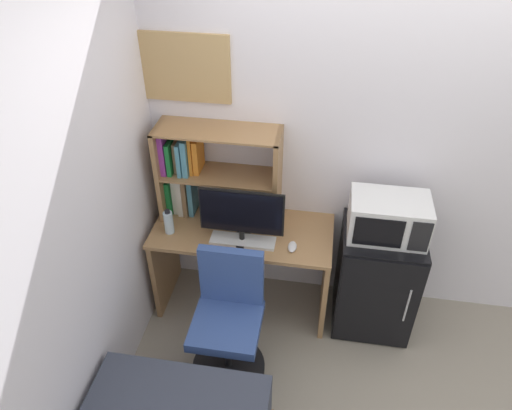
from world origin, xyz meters
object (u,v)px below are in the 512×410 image
at_px(hutch_bookshelf, 199,170).
at_px(wall_corkboard, 184,68).
at_px(microwave, 388,218).
at_px(desk_chair, 229,323).
at_px(keyboard, 243,241).
at_px(mini_fridge, 376,279).
at_px(water_bottle, 169,222).
at_px(computer_mouse, 292,247).
at_px(monitor, 241,214).

height_order(hutch_bookshelf, wall_corkboard, wall_corkboard).
relative_size(microwave, desk_chair, 0.55).
xyz_separation_m(keyboard, mini_fridge, (0.94, 0.13, -0.34)).
bearing_deg(mini_fridge, desk_chair, -150.11).
bearing_deg(microwave, wall_corkboard, 168.86).
bearing_deg(water_bottle, desk_chair, -41.70).
height_order(water_bottle, mini_fridge, water_bottle).
bearing_deg(wall_corkboard, water_bottle, -102.58).
relative_size(water_bottle, wall_corkboard, 0.31).
relative_size(hutch_bookshelf, mini_fridge, 1.00).
bearing_deg(hutch_bookshelf, desk_chair, -64.86).
xyz_separation_m(hutch_bookshelf, computer_mouse, (0.69, -0.29, -0.36)).
xyz_separation_m(monitor, microwave, (0.95, 0.12, 0.00)).
height_order(computer_mouse, mini_fridge, mini_fridge).
xyz_separation_m(hutch_bookshelf, water_bottle, (-0.17, -0.26, -0.28)).
distance_m(hutch_bookshelf, monitor, 0.46).
distance_m(monitor, microwave, 0.96).
bearing_deg(computer_mouse, microwave, 13.19).
height_order(hutch_bookshelf, mini_fridge, hutch_bookshelf).
distance_m(keyboard, wall_corkboard, 1.19).
bearing_deg(microwave, monitor, -173.01).
bearing_deg(hutch_bookshelf, wall_corkboard, 125.03).
height_order(mini_fridge, desk_chair, desk_chair).
distance_m(mini_fridge, microwave, 0.56).
bearing_deg(hutch_bookshelf, mini_fridge, -6.68).
height_order(monitor, microwave, monitor).
xyz_separation_m(hutch_bookshelf, microwave, (1.29, -0.15, -0.14)).
xyz_separation_m(keyboard, wall_corkboard, (-0.44, 0.40, 1.03)).
distance_m(hutch_bookshelf, wall_corkboard, 0.69).
height_order(mini_fridge, wall_corkboard, wall_corkboard).
distance_m(keyboard, mini_fridge, 1.01).
bearing_deg(computer_mouse, monitor, 175.90).
bearing_deg(wall_corkboard, keyboard, -42.49).
bearing_deg(wall_corkboard, microwave, -11.14).
height_order(hutch_bookshelf, computer_mouse, hutch_bookshelf).
height_order(computer_mouse, desk_chair, desk_chair).
height_order(monitor, keyboard, monitor).
distance_m(mini_fridge, desk_chair, 1.11).
bearing_deg(desk_chair, mini_fridge, 29.89).
height_order(keyboard, wall_corkboard, wall_corkboard).
bearing_deg(keyboard, hutch_bookshelf, 141.68).
xyz_separation_m(hutch_bookshelf, wall_corkboard, (-0.09, 0.12, 0.67)).
xyz_separation_m(microwave, desk_chair, (-0.96, -0.56, -0.57)).
bearing_deg(monitor, mini_fridge, 6.81).
relative_size(water_bottle, desk_chair, 0.21).
bearing_deg(desk_chair, hutch_bookshelf, 115.14).
distance_m(computer_mouse, desk_chair, 0.65).
distance_m(computer_mouse, microwave, 0.65).
height_order(hutch_bookshelf, water_bottle, hutch_bookshelf).
bearing_deg(mini_fridge, keyboard, -172.38).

